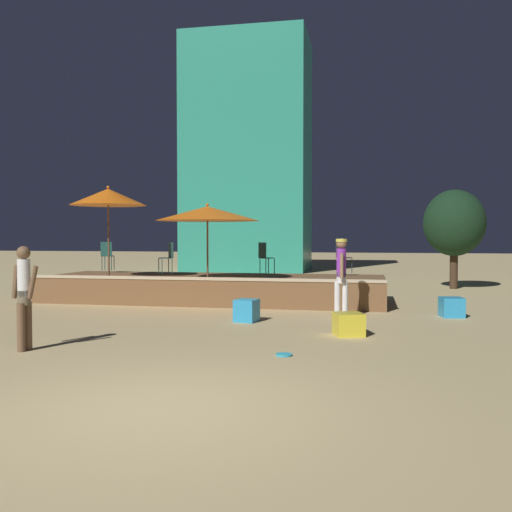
# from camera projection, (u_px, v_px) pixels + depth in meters

# --- Properties ---
(ground_plane) EXTENTS (120.00, 120.00, 0.00)m
(ground_plane) POSITION_uv_depth(u_px,v_px,m) (157.00, 410.00, 6.19)
(ground_plane) COLOR tan
(wooden_deck) EXTENTS (9.75, 3.17, 0.80)m
(wooden_deck) POSITION_uv_depth(u_px,v_px,m) (214.00, 288.00, 16.56)
(wooden_deck) COLOR brown
(wooden_deck) RESTS_ON ground
(patio_umbrella_0) EXTENTS (2.75, 2.75, 2.76)m
(patio_umbrella_0) POSITION_uv_depth(u_px,v_px,m) (207.00, 214.00, 15.08)
(patio_umbrella_0) COLOR brown
(patio_umbrella_0) RESTS_ON ground
(patio_umbrella_1) EXTENTS (2.09, 2.09, 3.28)m
(patio_umbrella_1) POSITION_uv_depth(u_px,v_px,m) (108.00, 197.00, 15.76)
(patio_umbrella_1) COLOR brown
(patio_umbrella_1) RESTS_ON ground
(cube_seat_0) EXTENTS (0.66, 0.66, 0.43)m
(cube_seat_0) POSITION_uv_depth(u_px,v_px,m) (349.00, 324.00, 10.80)
(cube_seat_0) COLOR yellow
(cube_seat_0) RESTS_ON ground
(cube_seat_1) EXTENTS (0.57, 0.57, 0.46)m
(cube_seat_1) POSITION_uv_depth(u_px,v_px,m) (452.00, 307.00, 13.26)
(cube_seat_1) COLOR #2D9EDB
(cube_seat_1) RESTS_ON ground
(cube_seat_2) EXTENTS (0.54, 0.54, 0.49)m
(cube_seat_2) POSITION_uv_depth(u_px,v_px,m) (247.00, 310.00, 12.55)
(cube_seat_2) COLOR #2D9EDB
(cube_seat_2) RESTS_ON ground
(person_0) EXTENTS (0.51, 0.30, 1.72)m
(person_0) POSITION_uv_depth(u_px,v_px,m) (24.00, 294.00, 9.34)
(person_0) COLOR brown
(person_0) RESTS_ON ground
(person_1) EXTENTS (0.31, 0.52, 1.84)m
(person_1) POSITION_uv_depth(u_px,v_px,m) (341.00, 272.00, 13.04)
(person_1) COLOR white
(person_1) RESTS_ON ground
(bistro_chair_0) EXTENTS (0.48, 0.48, 0.90)m
(bistro_chair_0) POSITION_uv_depth(u_px,v_px,m) (168.00, 255.00, 16.49)
(bistro_chair_0) COLOR #1E4C47
(bistro_chair_0) RESTS_ON wooden_deck
(bistro_chair_1) EXTENTS (0.48, 0.48, 0.90)m
(bistro_chair_1) POSITION_uv_depth(u_px,v_px,m) (342.00, 254.00, 16.79)
(bistro_chair_1) COLOR #2D3338
(bistro_chair_1) RESTS_ON wooden_deck
(bistro_chair_2) EXTENTS (0.41, 0.41, 0.90)m
(bistro_chair_2) POSITION_uv_depth(u_px,v_px,m) (107.00, 253.00, 18.02)
(bistro_chair_2) COLOR #1E4C47
(bistro_chair_2) RESTS_ON wooden_deck
(bistro_chair_3) EXTENTS (0.48, 0.48, 0.90)m
(bistro_chair_3) POSITION_uv_depth(u_px,v_px,m) (265.00, 255.00, 16.41)
(bistro_chair_3) COLOR #1E4C47
(bistro_chair_3) RESTS_ON wooden_deck
(frisbee_disc) EXTENTS (0.26, 0.26, 0.03)m
(frisbee_disc) POSITION_uv_depth(u_px,v_px,m) (284.00, 355.00, 8.97)
(frisbee_disc) COLOR #33B2D8
(frisbee_disc) RESTS_ON ground
(background_tree_1) EXTENTS (2.16, 2.16, 3.55)m
(background_tree_1) POSITION_uv_depth(u_px,v_px,m) (454.00, 223.00, 20.34)
(background_tree_1) COLOR #3D2B1C
(background_tree_1) RESTS_ON ground
(distant_building) EXTENTS (6.60, 4.33, 12.61)m
(distant_building) POSITION_uv_depth(u_px,v_px,m) (248.00, 155.00, 31.13)
(distant_building) COLOR teal
(distant_building) RESTS_ON ground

